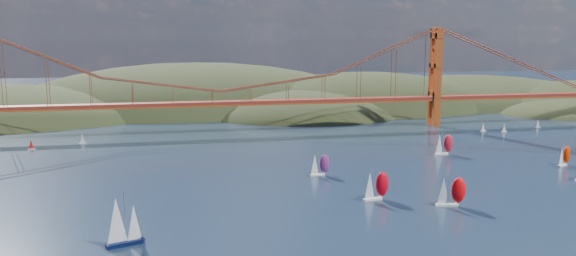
{
  "coord_description": "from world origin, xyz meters",
  "views": [
    {
      "loc": [
        -25.25,
        -112.57,
        51.45
      ],
      "look_at": [
        16.69,
        90.0,
        16.75
      ],
      "focal_mm": 35.0,
      "sensor_mm": 36.0,
      "label": 1
    }
  ],
  "objects_px": {
    "racer_3": "(444,144)",
    "racer_rwb": "(319,164)",
    "racer_1": "(451,191)",
    "racer_4": "(564,156)",
    "sloop_navy": "(122,222)",
    "racer_0": "(376,185)"
  },
  "relations": [
    {
      "from": "racer_3",
      "to": "racer_rwb",
      "type": "height_order",
      "value": "racer_3"
    },
    {
      "from": "racer_0",
      "to": "racer_1",
      "type": "xyz_separation_m",
      "value": [
        19.84,
        -10.68,
        0.05
      ]
    },
    {
      "from": "racer_3",
      "to": "sloop_navy",
      "type": "bearing_deg",
      "value": -154.03
    },
    {
      "from": "racer_0",
      "to": "racer_4",
      "type": "distance_m",
      "value": 93.53
    },
    {
      "from": "racer_4",
      "to": "racer_1",
      "type": "bearing_deg",
      "value": -176.16
    },
    {
      "from": "racer_3",
      "to": "racer_1",
      "type": "bearing_deg",
      "value": -122.25
    },
    {
      "from": "racer_3",
      "to": "racer_rwb",
      "type": "bearing_deg",
      "value": -165.35
    },
    {
      "from": "racer_1",
      "to": "racer_0",
      "type": "bearing_deg",
      "value": 161.36
    },
    {
      "from": "racer_1",
      "to": "racer_3",
      "type": "distance_m",
      "value": 75.75
    },
    {
      "from": "racer_1",
      "to": "racer_rwb",
      "type": "xyz_separation_m",
      "value": [
        -29.13,
        44.17,
        -0.62
      ]
    },
    {
      "from": "racer_rwb",
      "to": "racer_0",
      "type": "bearing_deg",
      "value": -84.48
    },
    {
      "from": "racer_0",
      "to": "racer_4",
      "type": "relative_size",
      "value": 1.14
    },
    {
      "from": "sloop_navy",
      "to": "racer_4",
      "type": "xyz_separation_m",
      "value": [
        163.57,
        52.57,
        -1.9
      ]
    },
    {
      "from": "racer_1",
      "to": "racer_4",
      "type": "bearing_deg",
      "value": 39.26
    },
    {
      "from": "racer_4",
      "to": "sloop_navy",
      "type": "bearing_deg",
      "value": 172.06
    },
    {
      "from": "sloop_navy",
      "to": "racer_1",
      "type": "height_order",
      "value": "sloop_navy"
    },
    {
      "from": "racer_3",
      "to": "racer_rwb",
      "type": "relative_size",
      "value": 1.12
    },
    {
      "from": "racer_1",
      "to": "racer_rwb",
      "type": "bearing_deg",
      "value": 133.06
    },
    {
      "from": "sloop_navy",
      "to": "racer_0",
      "type": "distance_m",
      "value": 78.29
    },
    {
      "from": "sloop_navy",
      "to": "racer_4",
      "type": "height_order",
      "value": "sloop_navy"
    },
    {
      "from": "racer_0",
      "to": "racer_rwb",
      "type": "relative_size",
      "value": 1.14
    },
    {
      "from": "sloop_navy",
      "to": "racer_3",
      "type": "bearing_deg",
      "value": 12.65
    }
  ]
}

